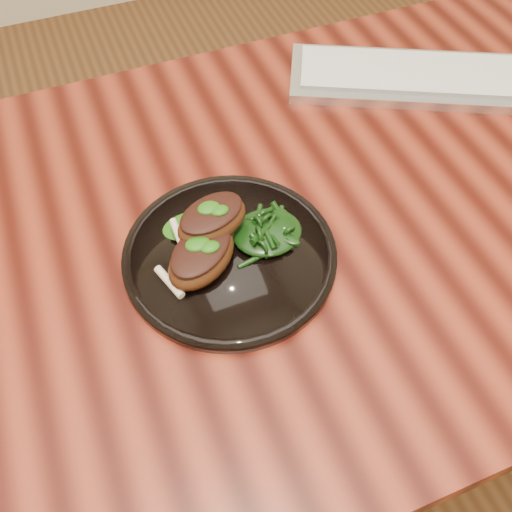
{
  "coord_description": "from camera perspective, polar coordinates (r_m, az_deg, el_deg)",
  "views": [
    {
      "loc": [
        -0.16,
        -0.47,
        1.34
      ],
      "look_at": [
        0.0,
        -0.08,
        0.78
      ],
      "focal_mm": 40.0,
      "sensor_mm": 36.0,
      "label": 1
    }
  ],
  "objects": [
    {
      "name": "plate",
      "position": [
        0.73,
        -2.64,
        0.1
      ],
      "size": [
        0.27,
        0.27,
        0.02
      ],
      "color": "black",
      "rests_on": "desk"
    },
    {
      "name": "desk",
      "position": [
        0.83,
        -2.06,
        -0.81
      ],
      "size": [
        1.6,
        0.8,
        0.75
      ],
      "color": "#320B06",
      "rests_on": "ground"
    },
    {
      "name": "greens_heap",
      "position": [
        0.73,
        1.14,
        2.69
      ],
      "size": [
        0.09,
        0.09,
        0.03
      ],
      "color": "black",
      "rests_on": "plate"
    },
    {
      "name": "lamb_chop_front",
      "position": [
        0.69,
        -5.53,
        0.03
      ],
      "size": [
        0.12,
        0.12,
        0.05
      ],
      "color": "#421F0C",
      "rests_on": "plate"
    },
    {
      "name": "lamb_chop_back",
      "position": [
        0.71,
        -4.48,
        3.71
      ],
      "size": [
        0.11,
        0.09,
        0.04
      ],
      "color": "#421F0C",
      "rests_on": "plate"
    },
    {
      "name": "herb_smear",
      "position": [
        0.75,
        -6.65,
        3.04
      ],
      "size": [
        0.07,
        0.05,
        0.0
      ],
      "primitive_type": "ellipsoid",
      "color": "#104507",
      "rests_on": "plate"
    },
    {
      "name": "keyboard",
      "position": [
        1.04,
        17.59,
        16.61
      ],
      "size": [
        0.5,
        0.35,
        0.02
      ],
      "color": "silver",
      "rests_on": "desk"
    }
  ]
}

